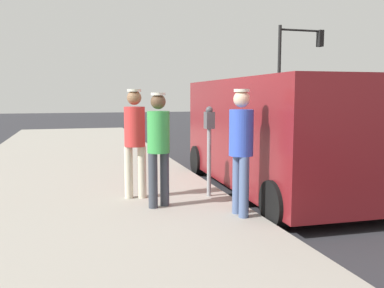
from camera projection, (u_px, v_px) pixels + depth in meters
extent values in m
plane|color=#2D2D33|center=(287.00, 202.00, 7.30)|extent=(80.00, 80.00, 0.00)
cube|color=#9E998E|center=(79.00, 214.00, 6.34)|extent=(5.00, 32.00, 0.15)
cylinder|color=gray|center=(209.00, 163.00, 7.08)|extent=(0.07, 0.07, 1.15)
cube|color=#4C4C51|center=(209.00, 120.00, 6.99)|extent=(0.14, 0.18, 0.28)
sphere|color=#47474C|center=(209.00, 110.00, 6.97)|extent=(0.12, 0.12, 0.12)
cylinder|color=#4C608C|center=(244.00, 187.00, 5.84)|extent=(0.14, 0.14, 0.86)
cylinder|color=#4C608C|center=(237.00, 184.00, 6.05)|extent=(0.14, 0.14, 0.86)
cylinder|color=blue|center=(241.00, 133.00, 5.86)|extent=(0.34, 0.34, 0.65)
sphere|color=beige|center=(242.00, 99.00, 5.80)|extent=(0.23, 0.23, 0.23)
cylinder|color=silver|center=(242.00, 90.00, 5.79)|extent=(0.22, 0.22, 0.04)
cylinder|color=#383D47|center=(153.00, 181.00, 6.34)|extent=(0.14, 0.14, 0.84)
cylinder|color=#383D47|center=(165.00, 179.00, 6.48)|extent=(0.14, 0.14, 0.84)
cylinder|color=green|center=(158.00, 132.00, 6.32)|extent=(0.34, 0.34, 0.63)
sphere|color=brown|center=(158.00, 102.00, 6.27)|extent=(0.23, 0.23, 0.23)
cylinder|color=silver|center=(158.00, 94.00, 6.26)|extent=(0.22, 0.22, 0.04)
cylinder|color=beige|center=(129.00, 172.00, 6.95)|extent=(0.14, 0.14, 0.87)
cylinder|color=beige|center=(142.00, 172.00, 6.97)|extent=(0.14, 0.14, 0.87)
cylinder|color=red|center=(135.00, 127.00, 6.87)|extent=(0.34, 0.34, 0.65)
sphere|color=#8C6647|center=(134.00, 98.00, 6.82)|extent=(0.23, 0.23, 0.23)
cylinder|color=silver|center=(134.00, 90.00, 6.80)|extent=(0.22, 0.22, 0.04)
cube|color=maroon|center=(275.00, 132.00, 7.97)|extent=(2.13, 5.25, 1.96)
cube|color=black|center=(231.00, 107.00, 10.28)|extent=(1.84, 0.13, 0.88)
cylinder|color=black|center=(198.00, 160.00, 9.80)|extent=(0.24, 0.69, 0.68)
cylinder|color=black|center=(273.00, 157.00, 10.27)|extent=(0.24, 0.69, 0.68)
cylinder|color=black|center=(276.00, 204.00, 5.86)|extent=(0.24, 0.69, 0.68)
cylinder|color=black|center=(279.00, 80.00, 20.37)|extent=(0.16, 0.16, 5.20)
cylinder|color=black|center=(302.00, 30.00, 20.42)|extent=(2.40, 0.10, 0.10)
cube|color=black|center=(320.00, 38.00, 20.73)|extent=(0.24, 0.32, 0.80)
sphere|color=red|center=(318.00, 34.00, 20.87)|extent=(0.17, 0.17, 0.17)
sphere|color=yellow|center=(318.00, 39.00, 20.90)|extent=(0.17, 0.17, 0.17)
sphere|color=green|center=(318.00, 44.00, 20.92)|extent=(0.17, 0.17, 0.17)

